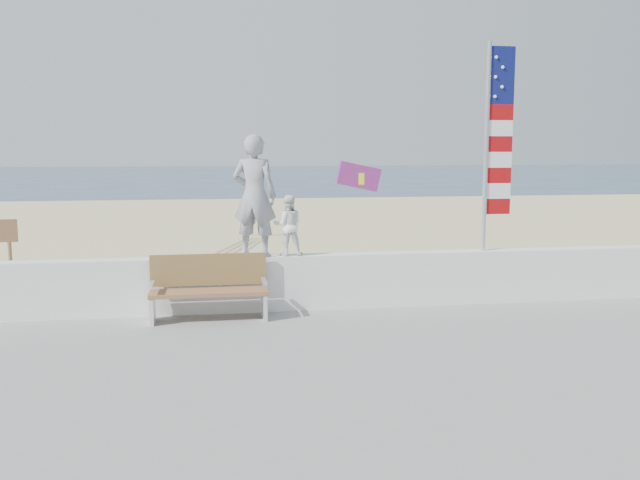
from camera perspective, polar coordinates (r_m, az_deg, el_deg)
The scene contains 9 objects.
ground at distance 9.46m, azimuth 0.57°, elevation -9.60°, with size 220.00×220.00×0.00m, color #2E445C.
sand at distance 18.18m, azimuth -4.29°, elevation -1.14°, with size 90.00×40.00×0.08m, color beige.
seawall at distance 11.22m, azimuth -1.17°, elevation -3.53°, with size 30.00×0.35×0.90m, color white.
adult at distance 10.95m, azimuth -5.54°, elevation 3.73°, with size 0.72×0.47×1.97m, color #949499.
child at distance 11.04m, azimuth -2.70°, elevation 1.25°, with size 0.48×0.38×1.00m, color white.
bench at distance 10.66m, azimuth -9.35°, elevation -3.91°, with size 1.80×0.57×1.00m.
flag at distance 11.89m, azimuth 14.41°, elevation 8.31°, with size 0.50×0.08×3.50m.
parafoil_kite at distance 14.48m, azimuth 3.35°, elevation 5.35°, with size 0.97×0.29×0.66m.
sign at distance 13.68m, azimuth -24.67°, elevation -0.88°, with size 0.32×0.07×1.46m.
Camera 1 is at (-1.55, -8.90, 2.80)m, focal length 38.00 mm.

